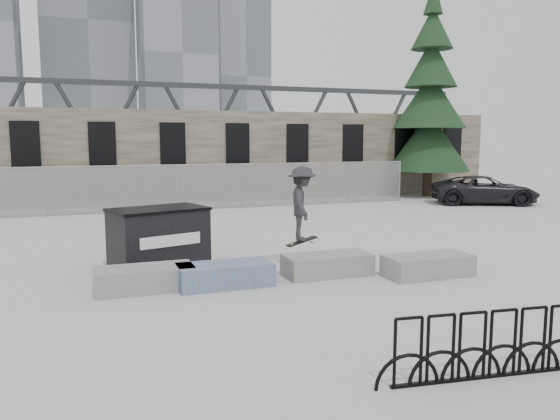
% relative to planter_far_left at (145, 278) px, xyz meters
% --- Properties ---
extents(ground, '(120.00, 120.00, 0.00)m').
position_rel_planter_far_left_xyz_m(ground, '(3.01, 0.05, -0.27)').
color(ground, '#B0B1AB').
rests_on(ground, ground).
extents(stone_wall, '(36.00, 2.58, 4.50)m').
position_rel_planter_far_left_xyz_m(stone_wall, '(3.01, 16.29, 1.99)').
color(stone_wall, brown).
rests_on(stone_wall, ground).
extents(chainlink_fence, '(22.06, 0.06, 2.02)m').
position_rel_planter_far_left_xyz_m(chainlink_fence, '(3.01, 12.55, 0.77)').
color(chainlink_fence, gray).
rests_on(chainlink_fence, ground).
extents(planter_far_left, '(2.00, 0.90, 0.49)m').
position_rel_planter_far_left_xyz_m(planter_far_left, '(0.00, 0.00, 0.00)').
color(planter_far_left, gray).
rests_on(planter_far_left, ground).
extents(planter_center_left, '(2.00, 0.90, 0.49)m').
position_rel_planter_far_left_xyz_m(planter_center_left, '(1.64, -0.25, 0.00)').
color(planter_center_left, '#2D4B88').
rests_on(planter_center_left, ground).
extents(planter_center_right, '(2.00, 0.90, 0.49)m').
position_rel_planter_far_left_xyz_m(planter_center_right, '(4.09, -0.15, 0.00)').
color(planter_center_right, gray).
rests_on(planter_center_right, ground).
extents(planter_offset, '(2.00, 0.90, 0.49)m').
position_rel_planter_far_left_xyz_m(planter_offset, '(6.21, -1.02, 0.00)').
color(planter_offset, gray).
rests_on(planter_offset, ground).
extents(dumpster, '(2.52, 1.94, 1.46)m').
position_rel_planter_far_left_xyz_m(dumpster, '(0.57, 1.98, 0.47)').
color(dumpster, black).
rests_on(dumpster, ground).
extents(bike_rack, '(3.57, 0.47, 0.90)m').
position_rel_planter_far_left_xyz_m(bike_rack, '(3.96, -5.86, 0.17)').
color(bike_rack, black).
rests_on(bike_rack, ground).
extents(spruce_tree, '(4.45, 4.45, 11.50)m').
position_rel_planter_far_left_xyz_m(spruce_tree, '(16.77, 14.12, 4.58)').
color(spruce_tree, '#38281E').
rests_on(spruce_tree, ground).
extents(skyline_towers, '(58.00, 28.00, 48.00)m').
position_rel_planter_far_left_xyz_m(skyline_towers, '(2.01, 93.86, 20.53)').
color(skyline_towers, slate).
rests_on(skyline_towers, ground).
extents(truss_bridge, '(70.00, 3.00, 9.80)m').
position_rel_planter_far_left_xyz_m(truss_bridge, '(13.01, 55.05, 3.87)').
color(truss_bridge, '#2D3033').
rests_on(truss_bridge, ground).
extents(suv, '(5.42, 4.10, 1.37)m').
position_rel_planter_far_left_xyz_m(suv, '(17.12, 9.93, 0.42)').
color(suv, black).
rests_on(suv, ground).
extents(skateboarder, '(0.98, 1.31, 1.93)m').
position_rel_planter_far_left_xyz_m(skateboarder, '(3.83, 0.77, 1.31)').
color(skateboarder, '#2B2B2E').
rests_on(skateboarder, ground).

